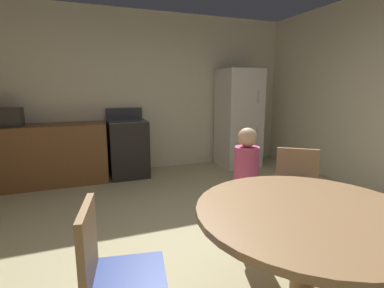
# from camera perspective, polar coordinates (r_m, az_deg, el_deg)

# --- Properties ---
(ground_plane) EXTENTS (14.00, 14.00, 0.00)m
(ground_plane) POSITION_cam_1_polar(r_m,az_deg,el_deg) (2.68, 3.29, -21.29)
(ground_plane) COLOR tan
(wall_back) EXTENTS (5.84, 0.12, 2.70)m
(wall_back) POSITION_cam_1_polar(r_m,az_deg,el_deg) (5.19, -10.63, 9.87)
(wall_back) COLOR beige
(wall_back) RESTS_ON ground
(kitchen_counter) EXTENTS (2.01, 0.60, 0.90)m
(kitchen_counter) POSITION_cam_1_polar(r_m,az_deg,el_deg) (4.85, -28.44, -2.05)
(kitchen_counter) COLOR brown
(kitchen_counter) RESTS_ON ground
(oven_range) EXTENTS (0.60, 0.60, 1.10)m
(oven_range) POSITION_cam_1_polar(r_m,az_deg,el_deg) (4.86, -12.43, -0.76)
(oven_range) COLOR black
(oven_range) RESTS_ON ground
(refrigerator) EXTENTS (0.68, 0.68, 1.76)m
(refrigerator) POSITION_cam_1_polar(r_m,az_deg,el_deg) (5.41, 9.10, 4.96)
(refrigerator) COLOR silver
(refrigerator) RESTS_ON ground
(microwave) EXTENTS (0.44, 0.32, 0.26)m
(microwave) POSITION_cam_1_polar(r_m,az_deg,el_deg) (4.83, -32.86, 4.44)
(microwave) COLOR #2D2B28
(microwave) RESTS_ON kitchen_counter
(dining_table) EXTENTS (1.26, 1.26, 0.76)m
(dining_table) POSITION_cam_1_polar(r_m,az_deg,el_deg) (1.86, 21.44, -16.10)
(dining_table) COLOR #9E754C
(dining_table) RESTS_ON ground
(chair_northeast) EXTENTS (0.56, 0.56, 0.87)m
(chair_northeast) POSITION_cam_1_polar(r_m,az_deg,el_deg) (2.89, 19.74, -8.45)
(chair_northeast) COLOR #9E754C
(chair_northeast) RESTS_ON ground
(chair_west) EXTENTS (0.46, 0.46, 0.87)m
(chair_west) POSITION_cam_1_polar(r_m,az_deg,el_deg) (1.67, -15.16, -23.21)
(chair_west) COLOR #9E754C
(chair_west) RESTS_ON ground
(person_child) EXTENTS (0.26, 0.26, 1.09)m
(person_child) POSITION_cam_1_polar(r_m,az_deg,el_deg) (2.69, 10.50, -7.70)
(person_child) COLOR #665B51
(person_child) RESTS_ON ground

